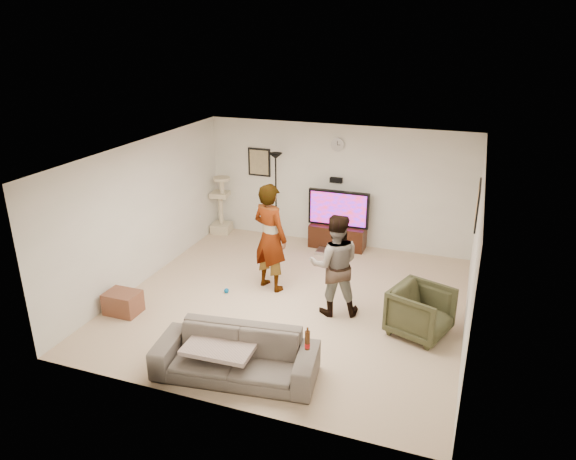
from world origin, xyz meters
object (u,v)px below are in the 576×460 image
(tv, at_px, (339,208))
(side_table, at_px, (123,303))
(person_left, at_px, (270,237))
(person_right, at_px, (335,265))
(floor_lamp, at_px, (276,197))
(cat_tree, at_px, (221,205))
(tv_stand, at_px, (337,236))
(sofa, at_px, (236,355))
(armchair, at_px, (421,312))
(beer_bottle, at_px, (307,340))

(tv, xyz_separation_m, side_table, (-2.52, -3.78, -0.67))
(person_left, bearing_deg, person_right, -178.27)
(floor_lamp, height_order, cat_tree, floor_lamp)
(tv_stand, xyz_separation_m, tv, (0.00, 0.00, 0.61))
(tv, xyz_separation_m, floor_lamp, (-1.37, 0.02, 0.09))
(person_right, distance_m, sofa, 2.23)
(sofa, xyz_separation_m, side_table, (-2.39, 0.86, -0.13))
(tv_stand, distance_m, sofa, 4.65)
(tv_stand, distance_m, tv, 0.61)
(tv_stand, height_order, side_table, tv_stand)
(person_left, xyz_separation_m, armchair, (2.63, -0.65, -0.58))
(cat_tree, distance_m, armchair, 5.42)
(floor_lamp, distance_m, person_right, 3.31)
(tv, relative_size, floor_lamp, 0.67)
(tv, height_order, beer_bottle, tv)
(sofa, bearing_deg, armchair, 33.22)
(tv_stand, height_order, tv, tv)
(person_left, bearing_deg, cat_tree, -24.85)
(tv, height_order, sofa, tv)
(beer_bottle, bearing_deg, sofa, 180.00)
(person_left, bearing_deg, tv, -84.59)
(cat_tree, relative_size, armchair, 1.58)
(floor_lamp, xyz_separation_m, cat_tree, (-1.28, -0.06, -0.29))
(floor_lamp, height_order, beer_bottle, floor_lamp)
(tv, relative_size, sofa, 0.59)
(beer_bottle, distance_m, armchair, 2.20)
(tv_stand, xyz_separation_m, cat_tree, (-2.65, -0.03, 0.41))
(cat_tree, distance_m, side_table, 3.78)
(beer_bottle, bearing_deg, tv_stand, 100.24)
(tv_stand, xyz_separation_m, side_table, (-2.52, -3.78, -0.06))
(armchair, bearing_deg, person_right, 101.67)
(tv, distance_m, sofa, 4.68)
(beer_bottle, relative_size, armchair, 0.31)
(cat_tree, bearing_deg, armchair, -30.82)
(tv_stand, bearing_deg, sofa, -91.62)
(side_table, bearing_deg, tv_stand, 56.32)
(person_right, xyz_separation_m, armchair, (1.37, -0.19, -0.46))
(floor_lamp, relative_size, side_table, 3.49)
(person_right, relative_size, side_table, 3.10)
(person_right, bearing_deg, tv, -95.43)
(floor_lamp, xyz_separation_m, armchair, (3.37, -2.83, -0.56))
(tv, distance_m, person_left, 2.25)
(person_right, bearing_deg, floor_lamp, -71.86)
(cat_tree, xyz_separation_m, beer_bottle, (3.49, -4.61, 0.10))
(armchair, bearing_deg, side_table, 121.68)
(tv, xyz_separation_m, cat_tree, (-2.65, -0.03, -0.20))
(armchair, xyz_separation_m, side_table, (-4.52, -0.97, -0.19))
(beer_bottle, bearing_deg, armchair, 57.72)
(person_left, bearing_deg, side_table, 62.22)
(floor_lamp, bearing_deg, person_left, -71.35)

